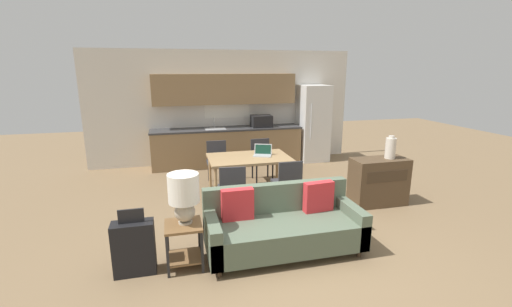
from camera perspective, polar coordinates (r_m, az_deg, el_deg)
The scene contains 16 objects.
ground_plane at distance 4.48m, azimuth 4.90°, elevation -16.51°, with size 20.00×20.00×0.00m, color #7F6647.
wall_back at distance 8.42m, azimuth -5.29°, elevation 7.68°, with size 6.40×0.07×2.70m.
kitchen_counter at distance 8.20m, azimuth -4.78°, elevation 3.92°, with size 3.55×0.65×2.15m.
refrigerator at distance 8.71m, azimuth 9.48°, elevation 5.00°, with size 0.69×0.72×1.88m.
dining_table at distance 6.18m, azimuth -1.18°, elevation -1.10°, with size 1.45×0.94×0.72m.
couch at distance 4.45m, azimuth 4.41°, elevation -11.87°, with size 1.94×0.80×0.83m.
side_table at distance 4.17m, azimuth -11.92°, elevation -13.68°, with size 0.42×0.42×0.54m.
table_lamp at distance 3.98m, azimuth -11.93°, elevation -6.63°, with size 0.35×0.35×0.59m.
credenza at distance 6.19m, azimuth 19.75°, elevation -4.42°, with size 0.94×0.45×0.80m.
vase at distance 6.13m, azimuth 21.50°, elevation 0.88°, with size 0.17×0.17×0.39m.
dining_chair_far_left at distance 6.97m, azimuth -6.48°, elevation -1.00°, with size 0.44×0.44×0.84m.
dining_chair_near_right at distance 5.63m, azimuth 5.29°, elevation -4.62°, with size 0.43×0.43×0.84m.
dining_chair_near_left at distance 5.34m, azimuth -4.02°, elevation -5.65°, with size 0.45×0.45×0.84m.
dining_chair_far_right at distance 7.12m, azimuth 0.93°, elevation -0.58°, with size 0.43×0.43×0.84m.
laptop at distance 6.26m, azimuth 1.12°, elevation 0.12°, with size 0.39×0.36×0.20m.
suitcase at distance 4.21m, azimuth -19.66°, elevation -14.55°, with size 0.46×0.22×0.78m.
Camera 1 is at (-1.30, -3.64, 2.27)m, focal length 24.00 mm.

